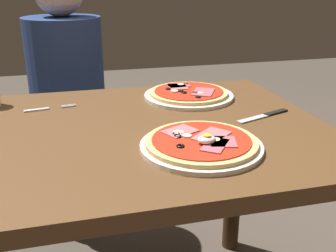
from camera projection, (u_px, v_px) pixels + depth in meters
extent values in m
cube|color=brown|center=(129.00, 134.00, 1.08)|extent=(1.10, 0.82, 0.04)
cylinder|color=#3C2715|center=(234.00, 175.00, 1.65)|extent=(0.07, 0.07, 0.71)
cylinder|color=silver|center=(201.00, 146.00, 0.94)|extent=(0.30, 0.30, 0.01)
cylinder|color=#DBB26B|center=(201.00, 142.00, 0.94)|extent=(0.27, 0.27, 0.01)
cylinder|color=#B72D19|center=(201.00, 139.00, 0.94)|extent=(0.24, 0.24, 0.00)
torus|color=black|center=(178.00, 136.00, 0.95)|extent=(0.02, 0.02, 0.00)
torus|color=black|center=(180.00, 146.00, 0.89)|extent=(0.02, 0.02, 0.00)
torus|color=black|center=(176.00, 134.00, 0.96)|extent=(0.02, 0.02, 0.00)
cube|color=#D16B70|center=(212.00, 135.00, 0.95)|extent=(0.11, 0.11, 0.00)
cube|color=#D16B70|center=(180.00, 131.00, 0.98)|extent=(0.10, 0.09, 0.00)
cube|color=#C65B66|center=(215.00, 145.00, 0.90)|extent=(0.09, 0.10, 0.00)
cube|color=#C65B66|center=(223.00, 142.00, 0.91)|extent=(0.08, 0.08, 0.00)
cylinder|color=beige|center=(187.00, 136.00, 0.95)|extent=(0.02, 0.02, 0.00)
cylinder|color=beige|center=(215.00, 140.00, 0.92)|extent=(0.03, 0.03, 0.00)
cylinder|color=beige|center=(178.00, 132.00, 0.97)|extent=(0.03, 0.03, 0.00)
ellipsoid|color=white|center=(207.00, 140.00, 0.90)|extent=(0.04, 0.03, 0.02)
cylinder|color=yellow|center=(207.00, 136.00, 0.90)|extent=(0.02, 0.02, 0.00)
cylinder|color=silver|center=(189.00, 96.00, 1.34)|extent=(0.30, 0.30, 0.01)
cylinder|color=#DBB26B|center=(189.00, 93.00, 1.33)|extent=(0.26, 0.26, 0.01)
cylinder|color=#B72D19|center=(189.00, 91.00, 1.33)|extent=(0.23, 0.23, 0.00)
torus|color=black|center=(186.00, 84.00, 1.40)|extent=(0.02, 0.02, 0.00)
torus|color=black|center=(198.00, 97.00, 1.25)|extent=(0.02, 0.02, 0.00)
torus|color=black|center=(181.00, 91.00, 1.32)|extent=(0.02, 0.02, 0.00)
torus|color=black|center=(168.00, 89.00, 1.34)|extent=(0.02, 0.02, 0.00)
torus|color=black|center=(195.00, 93.00, 1.30)|extent=(0.02, 0.02, 0.00)
torus|color=black|center=(184.00, 92.00, 1.30)|extent=(0.02, 0.02, 0.00)
cube|color=#C65B66|center=(203.00, 92.00, 1.31)|extent=(0.10, 0.12, 0.00)
cube|color=#D16B70|center=(178.00, 87.00, 1.37)|extent=(0.07, 0.08, 0.00)
cube|color=#C65B66|center=(179.00, 86.00, 1.38)|extent=(0.08, 0.06, 0.00)
cylinder|color=beige|center=(181.00, 84.00, 1.40)|extent=(0.02, 0.02, 0.00)
cylinder|color=beige|center=(174.00, 91.00, 1.32)|extent=(0.03, 0.03, 0.00)
cylinder|color=beige|center=(200.00, 93.00, 1.29)|extent=(0.02, 0.02, 0.00)
cube|color=silver|center=(36.00, 110.00, 1.21)|extent=(0.08, 0.03, 0.00)
cube|color=silver|center=(69.00, 107.00, 1.24)|extent=(0.04, 0.01, 0.00)
cube|color=silver|center=(69.00, 106.00, 1.24)|extent=(0.04, 0.01, 0.00)
cube|color=silver|center=(68.00, 106.00, 1.25)|extent=(0.04, 0.01, 0.00)
cube|color=silver|center=(68.00, 105.00, 1.25)|extent=(0.04, 0.01, 0.00)
cube|color=silver|center=(253.00, 119.00, 1.13)|extent=(0.11, 0.06, 0.00)
cube|color=black|center=(276.00, 113.00, 1.18)|extent=(0.09, 0.05, 0.01)
cylinder|color=black|center=(76.00, 180.00, 1.87)|extent=(0.29, 0.29, 0.46)
cylinder|color=navy|center=(67.00, 79.00, 1.69)|extent=(0.32, 0.32, 0.52)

